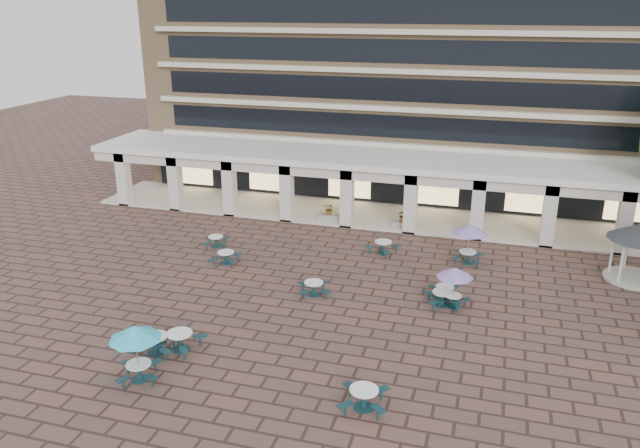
# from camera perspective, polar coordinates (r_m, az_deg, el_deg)

# --- Properties ---
(ground) EXTENTS (120.00, 120.00, 0.00)m
(ground) POSITION_cam_1_polar(r_m,az_deg,el_deg) (30.46, 0.61, -8.17)
(ground) COLOR brown
(ground) RESTS_ON ground
(apartment_building) EXTENTS (40.00, 15.50, 25.20)m
(apartment_building) POSITION_cam_1_polar(r_m,az_deg,el_deg) (51.92, 8.72, 17.69)
(apartment_building) COLOR tan
(apartment_building) RESTS_ON ground
(retail_arcade) EXTENTS (42.00, 6.60, 4.40)m
(retail_arcade) POSITION_cam_1_polar(r_m,az_deg,el_deg) (42.86, 6.03, 4.39)
(retail_arcade) COLOR white
(retail_arcade) RESTS_ON ground
(picnic_table_0) EXTENTS (2.08, 2.08, 0.81)m
(picnic_table_0) POSITION_cam_1_polar(r_m,az_deg,el_deg) (28.01, -14.83, -10.44)
(picnic_table_0) COLOR #153C41
(picnic_table_0) RESTS_ON ground
(picnic_table_1) EXTENTS (2.02, 2.02, 0.83)m
(picnic_table_1) POSITION_cam_1_polar(r_m,az_deg,el_deg) (27.96, -12.68, -10.28)
(picnic_table_1) COLOR #153C41
(picnic_table_1) RESTS_ON ground
(picnic_table_2) EXTENTS (1.97, 1.97, 0.82)m
(picnic_table_2) POSITION_cam_1_polar(r_m,az_deg,el_deg) (23.90, 4.03, -15.48)
(picnic_table_2) COLOR #153C41
(picnic_table_2) RESTS_ON ground
(picnic_table_4) EXTENTS (2.08, 2.08, 2.40)m
(picnic_table_4) POSITION_cam_1_polar(r_m,az_deg,el_deg) (25.58, -16.55, -9.68)
(picnic_table_4) COLOR #153C41
(picnic_table_4) RESTS_ON ground
(picnic_table_5) EXTENTS (1.98, 1.98, 0.73)m
(picnic_table_5) POSITION_cam_1_polar(r_m,az_deg,el_deg) (32.06, -0.58, -5.80)
(picnic_table_5) COLOR #153C41
(picnic_table_5) RESTS_ON ground
(picnic_table_6) EXTENTS (1.81, 1.81, 2.09)m
(picnic_table_6) POSITION_cam_1_polar(r_m,az_deg,el_deg) (31.00, 12.22, -4.49)
(picnic_table_6) COLOR #153C41
(picnic_table_6) RESTS_ON ground
(picnic_table_7) EXTENTS (1.79, 1.79, 0.70)m
(picnic_table_7) POSITION_cam_1_polar(r_m,az_deg,el_deg) (32.27, 11.33, -6.07)
(picnic_table_7) COLOR #153C41
(picnic_table_7) RESTS_ON ground
(picnic_table_8) EXTENTS (1.81, 1.81, 0.69)m
(picnic_table_8) POSITION_cam_1_polar(r_m,az_deg,el_deg) (38.73, -9.51, -1.50)
(picnic_table_8) COLOR #153C41
(picnic_table_8) RESTS_ON ground
(picnic_table_9) EXTENTS (1.68, 1.68, 0.72)m
(picnic_table_9) POSITION_cam_1_polar(r_m,az_deg,el_deg) (36.19, -8.60, -2.96)
(picnic_table_9) COLOR #153C41
(picnic_table_9) RESTS_ON ground
(picnic_table_10) EXTENTS (2.01, 2.01, 0.75)m
(picnic_table_10) POSITION_cam_1_polar(r_m,az_deg,el_deg) (31.58, 11.12, -6.58)
(picnic_table_10) COLOR #153C41
(picnic_table_10) RESTS_ON ground
(picnic_table_11) EXTENTS (2.04, 2.04, 2.36)m
(picnic_table_11) POSITION_cam_1_polar(r_m,az_deg,el_deg) (36.27, 13.52, -0.58)
(picnic_table_11) COLOR #153C41
(picnic_table_11) RESTS_ON ground
(picnic_table_13) EXTENTS (2.10, 2.10, 0.77)m
(picnic_table_13) POSITION_cam_1_polar(r_m,az_deg,el_deg) (37.38, 5.79, -2.03)
(picnic_table_13) COLOR #153C41
(picnic_table_13) RESTS_ON ground
(planter_left) EXTENTS (1.50, 0.89, 1.33)m
(planter_left) POSITION_cam_1_polar(r_m,az_deg,el_deg) (42.53, 0.87, 0.94)
(planter_left) COLOR gray
(planter_left) RESTS_ON ground
(planter_right) EXTENTS (1.50, 0.90, 1.35)m
(planter_right) POSITION_cam_1_polar(r_m,az_deg,el_deg) (41.54, 7.62, 0.33)
(planter_right) COLOR gray
(planter_right) RESTS_ON ground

